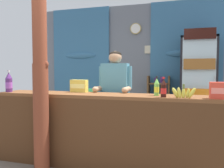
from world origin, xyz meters
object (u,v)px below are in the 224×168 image
object	(u,v)px
shopkeeper	(115,90)
snack_box_crackers	(219,90)
bottle_shelf_rack	(158,101)
stall_counter	(101,125)
snack_box_instant_noodle	(79,86)
soda_bottle_lime_soda	(157,87)
soda_bottle_grape_soda	(9,83)
soda_bottle_water	(38,85)
drink_fridge	(198,78)
timber_post	(40,68)
plastic_lawn_chair	(86,106)
soda_bottle_cola	(164,89)
banana_bunch	(183,93)

from	to	relation	value
shopkeeper	snack_box_crackers	xyz separation A→B (m)	(1.32, -0.57, 0.08)
bottle_shelf_rack	snack_box_crackers	distance (m)	2.60
stall_counter	snack_box_instant_noodle	world-z (taller)	snack_box_instant_noodle
soda_bottle_lime_soda	soda_bottle_grape_soda	bearing A→B (deg)	-176.30
stall_counter	shopkeeper	distance (m)	0.68
soda_bottle_lime_soda	snack_box_instant_noodle	size ratio (longest dim) A/B	1.01
soda_bottle_water	snack_box_instant_noodle	size ratio (longest dim) A/B	0.94
stall_counter	soda_bottle_grape_soda	distance (m)	1.45
soda_bottle_water	snack_box_instant_noodle	bearing A→B (deg)	0.32
soda_bottle_water	snack_box_instant_noodle	world-z (taller)	soda_bottle_water
drink_fridge	soda_bottle_water	xyz separation A→B (m)	(-2.35, -1.91, -0.06)
stall_counter	soda_bottle_water	bearing A→B (deg)	166.69
stall_counter	soda_bottle_water	xyz separation A→B (m)	(-1.08, 0.26, 0.47)
drink_fridge	snack_box_instant_noodle	world-z (taller)	drink_fridge
timber_post	snack_box_crackers	bearing A→B (deg)	6.46
soda_bottle_grape_soda	stall_counter	bearing A→B (deg)	1.01
bottle_shelf_rack	plastic_lawn_chair	world-z (taller)	bottle_shelf_rack
shopkeeper	soda_bottle_cola	xyz separation A→B (m)	(0.74, -0.60, 0.09)
plastic_lawn_chair	timber_post	bearing A→B (deg)	-82.15
plastic_lawn_chair	drink_fridge	bearing A→B (deg)	8.70
snack_box_crackers	shopkeeper	bearing A→B (deg)	156.52
shopkeeper	snack_box_instant_noodle	bearing A→B (deg)	-146.70
stall_counter	timber_post	xyz separation A→B (m)	(-0.70, -0.25, 0.71)
soda_bottle_grape_soda	snack_box_crackers	xyz separation A→B (m)	(2.70, 0.00, -0.04)
shopkeeper	soda_bottle_cola	distance (m)	0.96
stall_counter	timber_post	size ratio (longest dim) A/B	1.09
stall_counter	drink_fridge	distance (m)	2.57
soda_bottle_lime_soda	banana_bunch	size ratio (longest dim) A/B	0.86
stall_counter	shopkeeper	size ratio (longest dim) A/B	1.90
bottle_shelf_rack	soda_bottle_lime_soda	xyz separation A→B (m)	(0.19, -2.29, 0.46)
plastic_lawn_chair	banana_bunch	size ratio (longest dim) A/B	3.13
banana_bunch	soda_bottle_water	bearing A→B (deg)	171.23
soda_bottle_grape_soda	banana_bunch	size ratio (longest dim) A/B	1.12
timber_post	drink_fridge	world-z (taller)	timber_post
plastic_lawn_chair	banana_bunch	distance (m)	2.77
soda_bottle_lime_soda	soda_bottle_water	bearing A→B (deg)	175.17
timber_post	bottle_shelf_rack	distance (m)	2.98
plastic_lawn_chair	snack_box_instant_noodle	xyz separation A→B (m)	(0.57, -1.56, 0.55)
soda_bottle_cola	soda_bottle_lime_soda	size ratio (longest dim) A/B	0.97
timber_post	soda_bottle_cola	bearing A→B (deg)	8.02
drink_fridge	soda_bottle_grape_soda	world-z (taller)	drink_fridge
bottle_shelf_rack	soda_bottle_cola	bearing A→B (deg)	-83.50
soda_bottle_lime_soda	banana_bunch	bearing A→B (deg)	-28.92
drink_fridge	shopkeeper	size ratio (longest dim) A/B	1.32
timber_post	soda_bottle_cola	distance (m)	1.50
soda_bottle_cola	soda_bottle_grape_soda	bearing A→B (deg)	179.39
stall_counter	soda_bottle_grape_soda	bearing A→B (deg)	-178.99
soda_bottle_cola	snack_box_crackers	xyz separation A→B (m)	(0.58, 0.02, -0.01)
shopkeeper	soda_bottle_grape_soda	distance (m)	1.50
soda_bottle_cola	snack_box_instant_noodle	world-z (taller)	soda_bottle_cola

